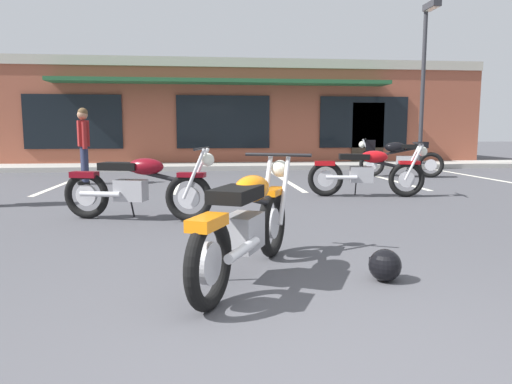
{
  "coord_description": "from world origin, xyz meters",
  "views": [
    {
      "loc": [
        -0.7,
        -1.89,
        1.2
      ],
      "look_at": [
        -0.14,
        3.06,
        0.55
      ],
      "focal_mm": 33.57,
      "sensor_mm": 36.0,
      "label": 1
    }
  ],
  "objects_px": {
    "person_in_black_shirt": "(84,141)",
    "helmet_on_pavement": "(385,265)",
    "parking_lot_lamp_post": "(425,64)",
    "motorcycle_foreground_classic": "(247,222)",
    "motorcycle_silver_naked": "(397,156)",
    "motorcycle_blue_standard": "(367,171)",
    "motorcycle_black_cruiser": "(138,186)"
  },
  "relations": [
    {
      "from": "person_in_black_shirt",
      "to": "helmet_on_pavement",
      "type": "distance_m",
      "value": 8.4
    },
    {
      "from": "person_in_black_shirt",
      "to": "helmet_on_pavement",
      "type": "relative_size",
      "value": 6.44
    },
    {
      "from": "helmet_on_pavement",
      "to": "parking_lot_lamp_post",
      "type": "height_order",
      "value": "parking_lot_lamp_post"
    },
    {
      "from": "motorcycle_foreground_classic",
      "to": "motorcycle_silver_naked",
      "type": "relative_size",
      "value": 0.97
    },
    {
      "from": "motorcycle_blue_standard",
      "to": "person_in_black_shirt",
      "type": "relative_size",
      "value": 1.25
    },
    {
      "from": "person_in_black_shirt",
      "to": "parking_lot_lamp_post",
      "type": "xyz_separation_m",
      "value": [
        9.12,
        2.82,
        2.17
      ]
    },
    {
      "from": "motorcycle_blue_standard",
      "to": "motorcycle_foreground_classic",
      "type": "bearing_deg",
      "value": -119.88
    },
    {
      "from": "motorcycle_silver_naked",
      "to": "person_in_black_shirt",
      "type": "xyz_separation_m",
      "value": [
        -7.51,
        -0.83,
        0.42
      ]
    },
    {
      "from": "parking_lot_lamp_post",
      "to": "helmet_on_pavement",
      "type": "bearing_deg",
      "value": -116.69
    },
    {
      "from": "motorcycle_black_cruiser",
      "to": "motorcycle_blue_standard",
      "type": "bearing_deg",
      "value": 26.01
    },
    {
      "from": "motorcycle_blue_standard",
      "to": "helmet_on_pavement",
      "type": "height_order",
      "value": "motorcycle_blue_standard"
    },
    {
      "from": "motorcycle_foreground_classic",
      "to": "motorcycle_silver_naked",
      "type": "xyz_separation_m",
      "value": [
        4.57,
        7.94,
        0.07
      ]
    },
    {
      "from": "motorcycle_black_cruiser",
      "to": "motorcycle_blue_standard",
      "type": "xyz_separation_m",
      "value": [
        3.79,
        1.85,
        0.0
      ]
    },
    {
      "from": "person_in_black_shirt",
      "to": "helmet_on_pavement",
      "type": "height_order",
      "value": "person_in_black_shirt"
    },
    {
      "from": "motorcycle_silver_naked",
      "to": "parking_lot_lamp_post",
      "type": "bearing_deg",
      "value": 51.02
    },
    {
      "from": "motorcycle_blue_standard",
      "to": "helmet_on_pavement",
      "type": "xyz_separation_m",
      "value": [
        -1.51,
        -4.72,
        -0.33
      ]
    },
    {
      "from": "motorcycle_blue_standard",
      "to": "motorcycle_silver_naked",
      "type": "bearing_deg",
      "value": 60.06
    },
    {
      "from": "parking_lot_lamp_post",
      "to": "motorcycle_blue_standard",
      "type": "bearing_deg",
      "value": -123.49
    },
    {
      "from": "motorcycle_foreground_classic",
      "to": "motorcycle_blue_standard",
      "type": "distance_m",
      "value": 5.2
    },
    {
      "from": "motorcycle_foreground_classic",
      "to": "person_in_black_shirt",
      "type": "relative_size",
      "value": 1.17
    },
    {
      "from": "motorcycle_black_cruiser",
      "to": "motorcycle_silver_naked",
      "type": "bearing_deg",
      "value": 42.49
    },
    {
      "from": "motorcycle_black_cruiser",
      "to": "parking_lot_lamp_post",
      "type": "height_order",
      "value": "parking_lot_lamp_post"
    },
    {
      "from": "parking_lot_lamp_post",
      "to": "person_in_black_shirt",
      "type": "bearing_deg",
      "value": -162.81
    },
    {
      "from": "motorcycle_black_cruiser",
      "to": "person_in_black_shirt",
      "type": "bearing_deg",
      "value": 111.22
    },
    {
      "from": "motorcycle_black_cruiser",
      "to": "motorcycle_silver_naked",
      "type": "distance_m",
      "value": 7.83
    },
    {
      "from": "motorcycle_blue_standard",
      "to": "helmet_on_pavement",
      "type": "distance_m",
      "value": 4.97
    },
    {
      "from": "motorcycle_black_cruiser",
      "to": "motorcycle_silver_naked",
      "type": "relative_size",
      "value": 1.02
    },
    {
      "from": "motorcycle_black_cruiser",
      "to": "motorcycle_blue_standard",
      "type": "distance_m",
      "value": 4.22
    },
    {
      "from": "motorcycle_black_cruiser",
      "to": "person_in_black_shirt",
      "type": "distance_m",
      "value": 4.81
    },
    {
      "from": "motorcycle_silver_naked",
      "to": "helmet_on_pavement",
      "type": "height_order",
      "value": "motorcycle_silver_naked"
    },
    {
      "from": "motorcycle_silver_naked",
      "to": "parking_lot_lamp_post",
      "type": "height_order",
      "value": "parking_lot_lamp_post"
    },
    {
      "from": "motorcycle_blue_standard",
      "to": "parking_lot_lamp_post",
      "type": "relative_size",
      "value": 0.44
    }
  ]
}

